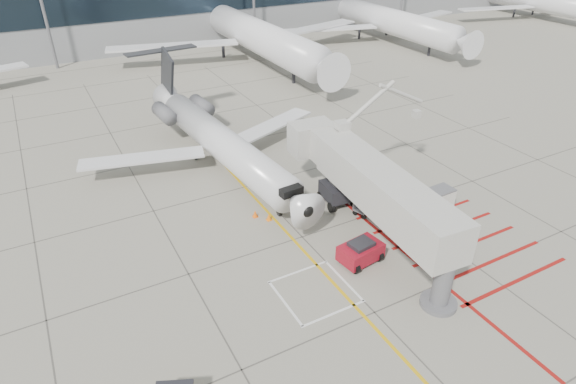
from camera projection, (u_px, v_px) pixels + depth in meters
ground_plane at (335, 271)px, 29.55m from camera, size 260.00×260.00×0.00m
regional_jet at (233, 136)px, 37.71m from camera, size 25.01×30.47×7.53m
jet_bridge at (383, 199)px, 30.00m from camera, size 9.81×18.43×7.13m
pushback_tug at (361, 251)px, 29.96m from camera, size 2.89×2.02×1.57m
baggage_cart at (365, 207)px, 34.78m from camera, size 1.90×1.51×1.05m
ground_power_unit at (437, 201)px, 34.87m from camera, size 2.30×1.39×1.79m
cone_nose at (269, 217)px, 34.19m from camera, size 0.39×0.39×0.54m
cone_side at (255, 214)px, 34.53m from camera, size 0.39×0.39×0.53m
bg_aircraft_c at (248, 11)px, 67.18m from camera, size 39.38×43.76×13.13m
bg_aircraft_d at (383, 3)px, 77.33m from camera, size 34.79×38.65×11.60m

